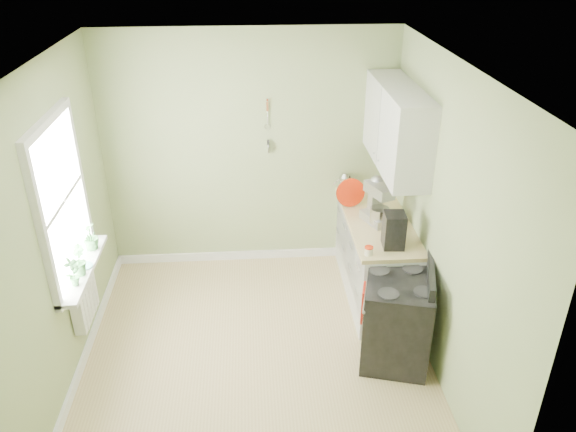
{
  "coord_description": "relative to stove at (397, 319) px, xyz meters",
  "views": [
    {
      "loc": [
        0.0,
        -4.01,
        3.6
      ],
      "look_at": [
        0.33,
        0.55,
        1.21
      ],
      "focal_mm": 35.0,
      "sensor_mm": 36.0,
      "label": 1
    }
  ],
  "objects": [
    {
      "name": "countertop",
      "position": [
        0.01,
        1.03,
        0.46
      ],
      "size": [
        0.64,
        1.6,
        0.04
      ],
      "primitive_type": "cube",
      "color": "#D3BD81",
      "rests_on": "base_cabinets"
    },
    {
      "name": "upper_cabinets",
      "position": [
        0.15,
        1.13,
        1.42
      ],
      "size": [
        0.35,
        1.4,
        0.8
      ],
      "primitive_type": "cube",
      "color": "white",
      "rests_on": "wall_right"
    },
    {
      "name": "wall_right",
      "position": [
        0.33,
        0.03,
        0.92
      ],
      "size": [
        0.02,
        3.6,
        2.7
      ],
      "primitive_type": "cube",
      "color": "#95A46F",
      "rests_on": "floor"
    },
    {
      "name": "plant_c",
      "position": [
        -2.78,
        0.65,
        0.61
      ],
      "size": [
        0.15,
        0.15,
        0.27
      ],
      "primitive_type": "imported",
      "rotation": [
        0.0,
        0.0,
        4.74
      ],
      "color": "#3A773D",
      "rests_on": "window_sill"
    },
    {
      "name": "radiator",
      "position": [
        -2.82,
        0.28,
        0.12
      ],
      "size": [
        0.12,
        0.5,
        0.35
      ],
      "primitive_type": "cube",
      "color": "white",
      "rests_on": "wall_left"
    },
    {
      "name": "wall_back",
      "position": [
        -1.28,
        1.84,
        0.92
      ],
      "size": [
        3.2,
        0.02,
        2.7
      ],
      "primitive_type": "cube",
      "color": "#95A46F",
      "rests_on": "floor"
    },
    {
      "name": "window_sill",
      "position": [
        -2.79,
        0.33,
        0.45
      ],
      "size": [
        0.18,
        1.14,
        0.04
      ],
      "primitive_type": "cube",
      "color": "white",
      "rests_on": "wall_left"
    },
    {
      "name": "coffee_maker",
      "position": [
        0.03,
        0.48,
        0.64
      ],
      "size": [
        0.21,
        0.22,
        0.34
      ],
      "color": "black",
      "rests_on": "countertop"
    },
    {
      "name": "window",
      "position": [
        -2.86,
        0.33,
        1.12
      ],
      "size": [
        0.06,
        1.14,
        1.44
      ],
      "color": "white",
      "rests_on": "wall_left"
    },
    {
      "name": "ceiling",
      "position": [
        -1.28,
        0.03,
        2.28
      ],
      "size": [
        3.2,
        3.6,
        0.02
      ],
      "primitive_type": "cube",
      "color": "white",
      "rests_on": "wall_back"
    },
    {
      "name": "wall_utensils",
      "position": [
        -1.08,
        1.81,
        1.14
      ],
      "size": [
        0.02,
        0.14,
        0.58
      ],
      "color": "#D3BD81",
      "rests_on": "wall_back"
    },
    {
      "name": "plant_b",
      "position": [
        -2.78,
        0.22,
        0.61
      ],
      "size": [
        0.18,
        0.19,
        0.28
      ],
      "primitive_type": "imported",
      "rotation": [
        0.0,
        0.0,
        2.02
      ],
      "color": "#3A773D",
      "rests_on": "window_sill"
    },
    {
      "name": "floor",
      "position": [
        -1.28,
        0.03,
        -0.44
      ],
      "size": [
        3.2,
        3.6,
        0.02
      ],
      "primitive_type": "cube",
      "color": "tan",
      "rests_on": "ground"
    },
    {
      "name": "stand_mixer",
      "position": [
        -0.01,
        0.98,
        0.67
      ],
      "size": [
        0.33,
        0.41,
        0.45
      ],
      "color": "#B2B2B7",
      "rests_on": "countertop"
    },
    {
      "name": "stove",
      "position": [
        0.0,
        0.0,
        0.0
      ],
      "size": [
        0.76,
        0.81,
        0.95
      ],
      "color": "black",
      "rests_on": "floor"
    },
    {
      "name": "jar",
      "position": [
        -0.23,
        0.33,
        0.53
      ],
      "size": [
        0.08,
        0.08,
        0.09
      ],
      "color": "beige",
      "rests_on": "countertop"
    },
    {
      "name": "base_cabinets",
      "position": [
        0.02,
        1.03,
        0.01
      ],
      "size": [
        0.6,
        1.6,
        0.87
      ],
      "primitive_type": "cube",
      "color": "white",
      "rests_on": "floor"
    },
    {
      "name": "red_tray",
      "position": [
        -0.23,
        1.34,
        0.64
      ],
      "size": [
        0.32,
        0.09,
        0.31
      ],
      "primitive_type": "cylinder",
      "rotation": [
        1.45,
        0.0,
        0.1
      ],
      "color": "#B92307",
      "rests_on": "countertop"
    },
    {
      "name": "plant_a",
      "position": [
        -2.78,
        0.04,
        0.61
      ],
      "size": [
        0.15,
        0.17,
        0.27
      ],
      "primitive_type": "imported",
      "rotation": [
        0.0,
        0.0,
        1.13
      ],
      "color": "#3A773D",
      "rests_on": "window_sill"
    },
    {
      "name": "kettle",
      "position": [
        -0.23,
        1.75,
        0.58
      ],
      "size": [
        0.2,
        0.12,
        0.2
      ],
      "color": "silver",
      "rests_on": "countertop"
    },
    {
      "name": "wall_left",
      "position": [
        -2.89,
        0.03,
        0.92
      ],
      "size": [
        0.02,
        3.6,
        2.7
      ],
      "primitive_type": "cube",
      "color": "#95A46F",
      "rests_on": "floor"
    }
  ]
}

